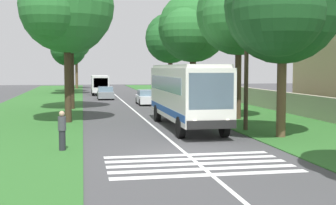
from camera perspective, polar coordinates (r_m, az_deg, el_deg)
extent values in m
plane|color=#424244|center=(19.45, 2.15, -6.24)|extent=(160.00, 160.00, 0.00)
cube|color=#2D6628|center=(34.09, -17.16, -1.85)|extent=(120.00, 8.00, 0.04)
cube|color=#2D6628|center=(36.04, 9.71, -1.39)|extent=(120.00, 8.00, 0.04)
cube|color=silver|center=(34.11, -3.34, -1.69)|extent=(110.00, 0.16, 0.01)
cube|color=silver|center=(27.31, 2.22, 1.24)|extent=(11.00, 2.50, 2.90)
cube|color=slate|center=(27.58, 2.09, 2.35)|extent=(9.68, 2.54, 0.85)
cube|color=slate|center=(22.01, 5.34, 1.39)|extent=(0.08, 2.20, 1.74)
cube|color=#1E4C9E|center=(27.38, 2.21, -0.85)|extent=(10.78, 2.53, 0.36)
cube|color=silver|center=(27.27, 2.23, 4.47)|extent=(10.56, 2.30, 0.18)
cube|color=black|center=(22.03, 5.39, -2.73)|extent=(0.16, 2.40, 0.40)
sphere|color=#F2EDCC|center=(21.86, 3.32, -2.43)|extent=(0.24, 0.24, 0.24)
sphere|color=#F2EDCC|center=(22.30, 7.35, -2.32)|extent=(0.24, 0.24, 0.24)
cylinder|color=black|center=(23.41, 1.55, -3.08)|extent=(1.10, 0.32, 1.10)
cylinder|color=black|center=(30.64, -1.32, -1.33)|extent=(1.10, 0.32, 1.10)
cylinder|color=black|center=(23.99, 6.94, -2.94)|extent=(1.10, 0.32, 1.10)
cylinder|color=black|center=(31.09, 2.87, -1.26)|extent=(1.10, 0.32, 1.10)
cube|color=silver|center=(15.68, 5.35, -8.83)|extent=(0.45, 6.80, 0.01)
cube|color=silver|center=(16.53, 4.49, -8.14)|extent=(0.45, 6.80, 0.01)
cube|color=silver|center=(17.38, 3.72, -7.52)|extent=(0.45, 6.80, 0.01)
cube|color=silver|center=(18.24, 3.03, -6.95)|extent=(0.45, 6.80, 0.01)
cube|color=silver|center=(19.10, 2.40, -6.43)|extent=(0.45, 6.80, 0.01)
cube|color=silver|center=(44.84, -2.63, 0.42)|extent=(4.30, 1.75, 0.70)
cube|color=slate|center=(44.70, -2.62, 1.21)|extent=(2.00, 1.61, 0.55)
cylinder|color=black|center=(43.42, -3.41, 0.02)|extent=(0.64, 0.22, 0.64)
cylinder|color=black|center=(46.09, -3.82, 0.26)|extent=(0.64, 0.22, 0.64)
cylinder|color=black|center=(43.63, -1.38, 0.05)|extent=(0.64, 0.22, 0.64)
cylinder|color=black|center=(46.29, -1.90, 0.29)|extent=(0.64, 0.22, 0.64)
cube|color=gray|center=(52.98, -7.70, 0.98)|extent=(4.30, 1.75, 0.70)
cube|color=slate|center=(52.85, -7.70, 1.65)|extent=(2.00, 1.61, 0.55)
cylinder|color=black|center=(51.61, -8.49, 0.66)|extent=(0.64, 0.22, 0.64)
cylinder|color=black|center=(54.31, -8.59, 0.84)|extent=(0.64, 0.22, 0.64)
cylinder|color=black|center=(51.69, -6.76, 0.68)|extent=(0.64, 0.22, 0.64)
cylinder|color=black|center=(54.38, -6.94, 0.86)|extent=(0.64, 0.22, 0.64)
cube|color=silver|center=(61.14, -8.37, 2.31)|extent=(6.00, 2.10, 2.10)
cube|color=slate|center=(61.33, -8.38, 2.67)|extent=(5.04, 2.13, 0.70)
cube|color=slate|center=(58.16, -8.27, 2.42)|extent=(0.06, 1.76, 1.18)
cylinder|color=black|center=(59.26, -9.21, 1.17)|extent=(0.76, 0.24, 0.76)
cylinder|color=black|center=(63.06, -9.29, 1.36)|extent=(0.76, 0.24, 0.76)
cylinder|color=black|center=(59.33, -7.38, 1.20)|extent=(0.76, 0.24, 0.76)
cylinder|color=black|center=(63.12, -7.56, 1.38)|extent=(0.76, 0.24, 0.76)
cylinder|color=#3D2D1E|center=(30.50, -12.23, 3.06)|extent=(0.43, 0.43, 5.82)
sphere|color=#286B2D|center=(30.75, -12.37, 11.60)|extent=(6.04, 6.04, 6.04)
sphere|color=#286B2D|center=(32.49, -12.25, 10.40)|extent=(3.52, 3.52, 3.52)
sphere|color=#286B2D|center=(29.24, -14.26, 11.06)|extent=(3.74, 3.74, 3.74)
cylinder|color=brown|center=(79.82, -11.18, 3.93)|extent=(0.44, 0.44, 6.23)
sphere|color=#286B2D|center=(79.92, -11.22, 7.10)|extent=(4.71, 4.71, 4.71)
sphere|color=#286B2D|center=(81.32, -11.21, 6.80)|extent=(3.53, 3.53, 3.53)
sphere|color=#286B2D|center=(78.74, -11.75, 6.87)|extent=(3.32, 3.32, 3.32)
cylinder|color=#3D2D1E|center=(40.39, -11.78, 3.58)|extent=(0.44, 0.44, 6.15)
sphere|color=#337A38|center=(40.63, -11.89, 10.42)|extent=(6.42, 6.42, 6.42)
sphere|color=#337A38|center=(42.50, -11.81, 9.50)|extent=(4.62, 4.62, 4.62)
sphere|color=#337A38|center=(39.02, -13.37, 9.94)|extent=(4.47, 4.47, 4.47)
cylinder|color=#4C3826|center=(62.30, -12.31, 4.08)|extent=(0.45, 0.45, 6.76)
sphere|color=#337A38|center=(62.49, -12.38, 8.59)|extent=(5.59, 5.59, 5.59)
sphere|color=#337A38|center=(64.13, -12.32, 8.11)|extent=(3.21, 3.21, 3.21)
sphere|color=#337A38|center=(61.10, -13.21, 8.29)|extent=(3.87, 3.87, 3.87)
cylinder|color=#3D2D1E|center=(70.04, -12.12, 3.34)|extent=(0.46, 0.46, 4.92)
sphere|color=#1E5623|center=(70.09, -12.17, 6.52)|extent=(5.21, 5.21, 5.21)
sphere|color=#1E5623|center=(71.64, -12.13, 6.16)|extent=(3.38, 3.38, 3.38)
sphere|color=#1E5623|center=(68.80, -12.85, 6.23)|extent=(3.28, 3.28, 3.28)
cylinder|color=#4C3826|center=(40.45, 3.08, 3.09)|extent=(0.55, 0.55, 5.34)
sphere|color=#286B2D|center=(40.60, 3.10, 9.22)|extent=(6.04, 6.04, 6.04)
sphere|color=#286B2D|center=(42.32, 2.52, 8.40)|extent=(3.62, 3.62, 3.62)
sphere|color=#286B2D|center=(38.89, 2.31, 8.77)|extent=(4.09, 4.09, 4.09)
cylinder|color=#4C3826|center=(52.96, 0.29, 3.37)|extent=(0.50, 0.50, 5.30)
sphere|color=#1E5623|center=(53.06, 0.29, 7.93)|extent=(5.73, 5.73, 5.73)
sphere|color=#1E5623|center=(54.72, -0.05, 7.37)|extent=(3.20, 3.20, 3.20)
sphere|color=#1E5623|center=(51.47, -0.36, 7.57)|extent=(4.25, 4.25, 4.25)
cylinder|color=brown|center=(24.17, 13.78, 1.79)|extent=(0.47, 0.47, 5.02)
sphere|color=#19471E|center=(24.35, 13.96, 11.54)|extent=(5.89, 5.89, 5.89)
sphere|color=#19471E|center=(25.91, 12.31, 10.14)|extent=(3.62, 3.62, 3.62)
sphere|color=#19471E|center=(22.61, 13.43, 10.99)|extent=(4.37, 4.37, 4.37)
cylinder|color=#4C3826|center=(32.17, 8.61, 3.02)|extent=(0.43, 0.43, 5.65)
sphere|color=#286B2D|center=(32.38, 8.70, 10.85)|extent=(5.77, 5.77, 5.77)
sphere|color=#286B2D|center=(33.96, 7.73, 9.82)|extent=(3.45, 3.45, 3.45)
sphere|color=#286B2D|center=(30.70, 8.04, 10.41)|extent=(4.00, 4.00, 4.00)
cylinder|color=#473828|center=(26.48, 9.62, 5.58)|extent=(0.24, 0.24, 8.27)
cube|color=#B2A893|center=(41.85, 11.74, 0.48)|extent=(70.00, 0.40, 1.59)
cylinder|color=#26262D|center=(20.33, -12.87, -4.56)|extent=(0.28, 0.28, 0.85)
cylinder|color=#3F3F47|center=(20.23, -12.91, -2.53)|extent=(0.34, 0.34, 0.60)
sphere|color=tan|center=(20.18, -12.93, -1.35)|extent=(0.24, 0.24, 0.24)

